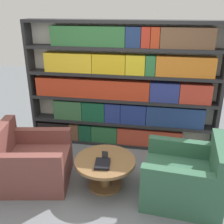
% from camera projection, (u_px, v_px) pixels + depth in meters
% --- Properties ---
extents(ground_plane, '(14.00, 14.00, 0.00)m').
position_uv_depth(ground_plane, '(107.00, 190.00, 3.51)').
color(ground_plane, slate).
extents(bookshelf, '(3.14, 0.30, 2.10)m').
position_uv_depth(bookshelf, '(122.00, 88.00, 4.32)').
color(bookshelf, silver).
rests_on(bookshelf, ground_plane).
extents(armchair_left, '(1.07, 1.00, 0.83)m').
position_uv_depth(armchair_left, '(31.00, 163.00, 3.61)').
color(armchair_left, brown).
rests_on(armchair_left, ground_plane).
extents(armchair_right, '(1.01, 0.92, 0.83)m').
position_uv_depth(armchair_right, '(185.00, 179.00, 3.28)').
color(armchair_right, '#336047').
rests_on(armchair_right, ground_plane).
extents(coffee_table, '(0.81, 0.81, 0.42)m').
position_uv_depth(coffee_table, '(105.00, 167.00, 3.49)').
color(coffee_table, brown).
rests_on(coffee_table, ground_plane).
extents(table_sign, '(0.08, 0.06, 0.13)m').
position_uv_depth(table_sign, '(105.00, 156.00, 3.42)').
color(table_sign, black).
rests_on(table_sign, coffee_table).
extents(stray_book, '(0.21, 0.27, 0.03)m').
position_uv_depth(stray_book, '(102.00, 164.00, 3.32)').
color(stray_book, black).
rests_on(stray_book, coffee_table).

